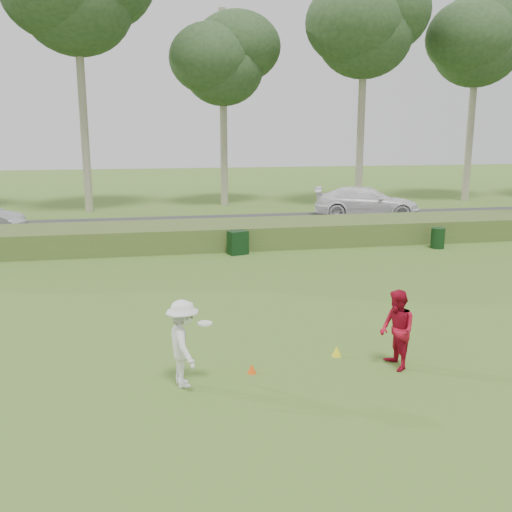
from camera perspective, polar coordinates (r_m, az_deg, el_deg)
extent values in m
plane|color=#406822|center=(11.88, 3.76, -10.28)|extent=(120.00, 120.00, 0.00)
cube|color=#425D25|center=(23.13, -3.80, 2.17)|extent=(80.00, 3.00, 0.90)
cube|color=#2D2D2D|center=(28.10, -5.09, 3.12)|extent=(80.00, 6.00, 0.06)
cylinder|color=gray|center=(33.87, -17.14, 17.34)|extent=(0.44, 0.44, 15.50)
cylinder|color=gray|center=(35.43, -3.28, 14.37)|extent=(0.44, 0.44, 11.50)
ellipsoid|color=#264020|center=(35.64, -3.34, 19.00)|extent=(6.24, 6.24, 5.28)
cylinder|color=gray|center=(35.56, 10.58, 16.20)|extent=(0.44, 0.44, 14.00)
ellipsoid|color=#264020|center=(35.97, 10.82, 21.76)|extent=(7.28, 7.28, 6.16)
cylinder|color=gray|center=(40.26, 20.88, 14.80)|extent=(0.44, 0.44, 13.50)
ellipsoid|color=#264020|center=(40.58, 21.28, 19.55)|extent=(7.02, 7.02, 5.94)
imported|color=white|center=(10.52, -7.29, -8.69)|extent=(0.78, 1.14, 1.62)
cylinder|color=white|center=(10.43, -5.14, -6.73)|extent=(0.27, 0.27, 0.03)
imported|color=#A70E26|center=(11.51, 13.92, -7.19)|extent=(0.63, 0.79, 1.58)
cone|color=#FA530D|center=(11.20, -0.43, -11.18)|extent=(0.17, 0.17, 0.19)
cone|color=yellow|center=(12.10, 8.07, -9.39)|extent=(0.20, 0.20, 0.22)
cube|color=black|center=(21.42, -1.82, 1.34)|extent=(0.81, 0.64, 0.89)
cylinder|color=black|center=(23.68, 17.72, 1.72)|extent=(0.69, 0.69, 0.81)
imported|color=white|center=(30.72, 11.00, 5.30)|extent=(5.89, 3.78, 1.59)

